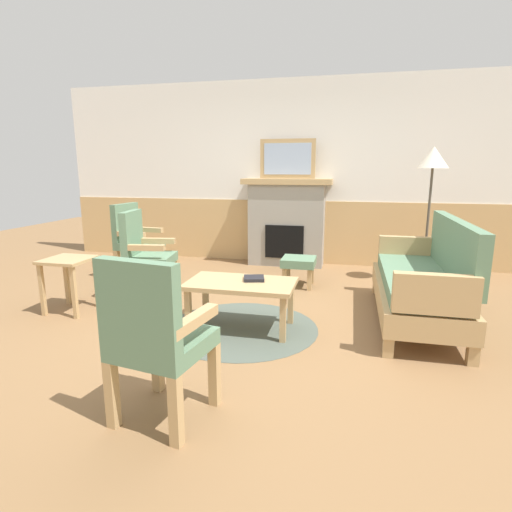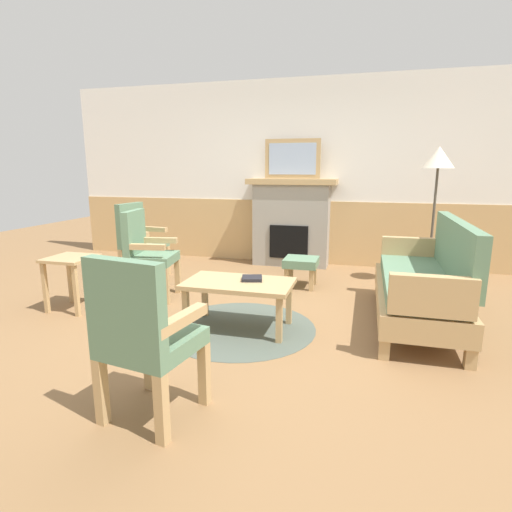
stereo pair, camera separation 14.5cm
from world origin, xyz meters
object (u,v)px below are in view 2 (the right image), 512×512
object	(u,v)px
footstool	(301,264)
floor_lamp_by_couch	(438,166)
armchair_by_window_left	(146,250)
armchair_front_left	(143,332)
armchair_near_fireplace	(139,237)
framed_picture	(292,159)
couch	(423,283)
side_table	(71,268)
coffee_table	(239,287)
book_on_table	(252,278)
fireplace	(291,222)

from	to	relation	value
footstool	floor_lamp_by_couch	xyz separation A→B (m)	(1.52, 0.47, 1.17)
armchair_by_window_left	armchair_front_left	distance (m)	2.38
footstool	armchair_near_fireplace	bearing A→B (deg)	-177.86
armchair_near_fireplace	armchair_by_window_left	world-z (taller)	same
footstool	armchair_front_left	xyz separation A→B (m)	(-0.43, -2.93, 0.25)
framed_picture	armchair_by_window_left	size ratio (longest dim) A/B	0.82
couch	framed_picture	bearing A→B (deg)	128.18
armchair_front_left	armchair_near_fireplace	bearing A→B (deg)	121.25
armchair_by_window_left	footstool	bearing A→B (deg)	28.40
couch	side_table	size ratio (longest dim) A/B	3.27
armchair_front_left	side_table	world-z (taller)	armchair_front_left
coffee_table	footstool	size ratio (longest dim) A/B	2.40
footstool	framed_picture	bearing A→B (deg)	106.55
armchair_front_left	book_on_table	bearing A→B (deg)	82.88
couch	side_table	bearing A→B (deg)	-171.84
book_on_table	armchair_front_left	xyz separation A→B (m)	(-0.19, -1.54, 0.08)
armchair_by_window_left	floor_lamp_by_couch	world-z (taller)	floor_lamp_by_couch
footstool	armchair_by_window_left	distance (m)	1.83
coffee_table	armchair_by_window_left	distance (m)	1.41
armchair_by_window_left	floor_lamp_by_couch	xyz separation A→B (m)	(3.12, 1.33, 0.91)
coffee_table	side_table	world-z (taller)	side_table
fireplace	framed_picture	xyz separation A→B (m)	(0.00, 0.00, 0.91)
framed_picture	floor_lamp_by_couch	world-z (taller)	framed_picture
armchair_by_window_left	armchair_front_left	world-z (taller)	same
armchair_near_fireplace	floor_lamp_by_couch	world-z (taller)	floor_lamp_by_couch
armchair_front_left	side_table	bearing A→B (deg)	138.52
book_on_table	footstool	distance (m)	1.42
coffee_table	armchair_front_left	world-z (taller)	armchair_front_left
side_table	footstool	bearing A→B (deg)	33.45
framed_picture	couch	distance (m)	2.85
armchair_front_left	floor_lamp_by_couch	size ratio (longest dim) A/B	0.58
couch	armchair_front_left	xyz separation A→B (m)	(-1.70, -2.01, 0.14)
coffee_table	floor_lamp_by_couch	distance (m)	2.88
coffee_table	book_on_table	xyz separation A→B (m)	(0.10, 0.08, 0.07)
framed_picture	book_on_table	bearing A→B (deg)	-87.71
framed_picture	armchair_front_left	world-z (taller)	framed_picture
book_on_table	footstool	bearing A→B (deg)	80.49
book_on_table	armchair_near_fireplace	distance (m)	2.33
armchair_near_fireplace	floor_lamp_by_couch	size ratio (longest dim) A/B	0.58
framed_picture	couch	size ratio (longest dim) A/B	0.44
fireplace	footstool	size ratio (longest dim) A/B	3.25
framed_picture	couch	world-z (taller)	framed_picture
armchair_near_fireplace	side_table	bearing A→B (deg)	-89.40
framed_picture	armchair_by_window_left	world-z (taller)	framed_picture
coffee_table	armchair_near_fireplace	xyz separation A→B (m)	(-1.82, 1.39, 0.15)
side_table	floor_lamp_by_couch	xyz separation A→B (m)	(3.66, 1.88, 1.02)
fireplace	floor_lamp_by_couch	xyz separation A→B (m)	(1.85, -0.65, 0.80)
book_on_table	footstool	world-z (taller)	book_on_table
floor_lamp_by_couch	framed_picture	bearing A→B (deg)	160.56
fireplace	side_table	distance (m)	3.12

